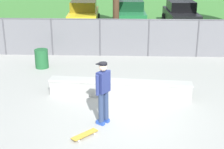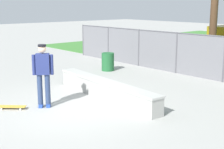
{
  "view_description": "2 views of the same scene",
  "coord_description": "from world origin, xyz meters",
  "px_view_note": "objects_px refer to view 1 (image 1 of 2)",
  "views": [
    {
      "loc": [
        0.03,
        -9.19,
        4.68
      ],
      "look_at": [
        -0.38,
        1.43,
        0.85
      ],
      "focal_mm": 54.84,
      "sensor_mm": 36.0,
      "label": 1
    },
    {
      "loc": [
        7.75,
        -4.98,
        2.96
      ],
      "look_at": [
        0.44,
        1.36,
        0.89
      ],
      "focal_mm": 53.3,
      "sensor_mm": 36.0,
      "label": 2
    }
  ],
  "objects_px": {
    "skateboarder": "(103,90)",
    "car_green": "(130,12)",
    "car_yellow": "(84,14)",
    "car_black": "(181,13)",
    "concrete_ledge": "(120,89)",
    "trash_bin": "(42,59)",
    "skateboard": "(85,135)"
  },
  "relations": [
    {
      "from": "concrete_ledge",
      "to": "trash_bin",
      "type": "relative_size",
      "value": 6.04
    },
    {
      "from": "concrete_ledge",
      "to": "skateboard",
      "type": "distance_m",
      "value": 2.9
    },
    {
      "from": "trash_bin",
      "to": "skateboard",
      "type": "bearing_deg",
      "value": -66.49
    },
    {
      "from": "skateboard",
      "to": "car_yellow",
      "type": "height_order",
      "value": "car_yellow"
    },
    {
      "from": "trash_bin",
      "to": "car_yellow",
      "type": "bearing_deg",
      "value": 84.72
    },
    {
      "from": "concrete_ledge",
      "to": "car_black",
      "type": "bearing_deg",
      "value": 72.23
    },
    {
      "from": "car_green",
      "to": "concrete_ledge",
      "type": "bearing_deg",
      "value": -92.35
    },
    {
      "from": "concrete_ledge",
      "to": "car_green",
      "type": "distance_m",
      "value": 12.12
    },
    {
      "from": "car_yellow",
      "to": "car_black",
      "type": "relative_size",
      "value": 1.0
    },
    {
      "from": "concrete_ledge",
      "to": "car_black",
      "type": "relative_size",
      "value": 1.13
    },
    {
      "from": "car_yellow",
      "to": "trash_bin",
      "type": "distance_m",
      "value": 8.64
    },
    {
      "from": "skateboard",
      "to": "car_green",
      "type": "bearing_deg",
      "value": 84.68
    },
    {
      "from": "skateboarder",
      "to": "car_black",
      "type": "distance_m",
      "value": 14.42
    },
    {
      "from": "car_yellow",
      "to": "car_green",
      "type": "height_order",
      "value": "same"
    },
    {
      "from": "skateboarder",
      "to": "car_green",
      "type": "relative_size",
      "value": 0.43
    },
    {
      "from": "skateboarder",
      "to": "car_yellow",
      "type": "xyz_separation_m",
      "value": [
        -2.14,
        13.49,
        -0.19
      ]
    },
    {
      "from": "skateboard",
      "to": "car_black",
      "type": "relative_size",
      "value": 0.17
    },
    {
      "from": "skateboarder",
      "to": "trash_bin",
      "type": "distance_m",
      "value": 5.75
    },
    {
      "from": "skateboarder",
      "to": "car_green",
      "type": "distance_m",
      "value": 14.09
    },
    {
      "from": "trash_bin",
      "to": "skateboarder",
      "type": "bearing_deg",
      "value": -59.1
    },
    {
      "from": "skateboard",
      "to": "car_yellow",
      "type": "relative_size",
      "value": 0.17
    },
    {
      "from": "car_yellow",
      "to": "trash_bin",
      "type": "bearing_deg",
      "value": -95.28
    },
    {
      "from": "car_green",
      "to": "trash_bin",
      "type": "bearing_deg",
      "value": -112.89
    },
    {
      "from": "concrete_ledge",
      "to": "car_yellow",
      "type": "height_order",
      "value": "car_yellow"
    },
    {
      "from": "trash_bin",
      "to": "car_black",
      "type": "bearing_deg",
      "value": 51.13
    },
    {
      "from": "skateboard",
      "to": "trash_bin",
      "type": "xyz_separation_m",
      "value": [
        -2.48,
        5.7,
        0.33
      ]
    },
    {
      "from": "car_yellow",
      "to": "car_green",
      "type": "relative_size",
      "value": 1.0
    },
    {
      "from": "skateboarder",
      "to": "concrete_ledge",
      "type": "bearing_deg",
      "value": 77.53
    },
    {
      "from": "skateboarder",
      "to": "car_green",
      "type": "bearing_deg",
      "value": 86.22
    },
    {
      "from": "car_yellow",
      "to": "skateboarder",
      "type": "bearing_deg",
      "value": -80.98
    },
    {
      "from": "skateboard",
      "to": "car_yellow",
      "type": "distance_m",
      "value": 14.41
    },
    {
      "from": "concrete_ledge",
      "to": "skateboarder",
      "type": "xyz_separation_m",
      "value": [
        -0.43,
        -1.95,
        0.74
      ]
    }
  ]
}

